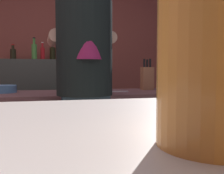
% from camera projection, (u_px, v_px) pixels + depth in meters
% --- Properties ---
extents(wall_back, '(5.20, 0.10, 2.70)m').
position_uv_depth(wall_back, '(43.00, 50.00, 3.29)').
color(wall_back, brown).
rests_on(wall_back, ground).
extents(prep_counter, '(2.10, 0.60, 0.92)m').
position_uv_depth(prep_counter, '(86.00, 149.00, 2.05)').
color(prep_counter, '#533333').
rests_on(prep_counter, ground).
extents(back_shelf, '(0.83, 0.36, 1.22)m').
position_uv_depth(back_shelf, '(41.00, 111.00, 3.05)').
color(back_shelf, '#3A3E37').
rests_on(back_shelf, ground).
extents(bartender, '(0.43, 0.52, 1.72)m').
position_uv_depth(bartender, '(85.00, 85.00, 1.56)').
color(bartender, '#23353F').
rests_on(bartender, ground).
extents(knife_block, '(0.10, 0.08, 0.28)m').
position_uv_depth(knife_block, '(147.00, 78.00, 2.26)').
color(knife_block, '#955D3D').
rests_on(knife_block, prep_counter).
extents(mixing_bowl, '(0.21, 0.21, 0.06)m').
position_uv_depth(mixing_bowl, '(2.00, 89.00, 1.95)').
color(mixing_bowl, teal).
rests_on(mixing_bowl, prep_counter).
extents(chefs_knife, '(0.24, 0.06, 0.01)m').
position_uv_depth(chefs_knife, '(113.00, 91.00, 2.02)').
color(chefs_knife, silver).
rests_on(chefs_knife, prep_counter).
extents(pint_glass_near, '(0.08, 0.08, 0.15)m').
position_uv_depth(pint_glass_near, '(215.00, 31.00, 0.17)').
color(pint_glass_near, '#CD8737').
rests_on(pint_glass_near, bar_counter).
extents(bottle_hot_sauce, '(0.07, 0.07, 0.23)m').
position_uv_depth(bottle_hot_sauce, '(53.00, 53.00, 3.14)').
color(bottle_hot_sauce, black).
rests_on(bottle_hot_sauce, back_shelf).
extents(bottle_vinegar, '(0.05, 0.05, 0.21)m').
position_uv_depth(bottle_vinegar, '(42.00, 53.00, 3.04)').
color(bottle_vinegar, red).
rests_on(bottle_vinegar, back_shelf).
extents(bottle_olive_oil, '(0.06, 0.06, 0.25)m').
position_uv_depth(bottle_olive_oil, '(34.00, 51.00, 2.95)').
color(bottle_olive_oil, '#458639').
rests_on(bottle_olive_oil, back_shelf).
extents(bottle_soy, '(0.07, 0.07, 0.18)m').
position_uv_depth(bottle_soy, '(13.00, 54.00, 3.00)').
color(bottle_soy, black).
rests_on(bottle_soy, back_shelf).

